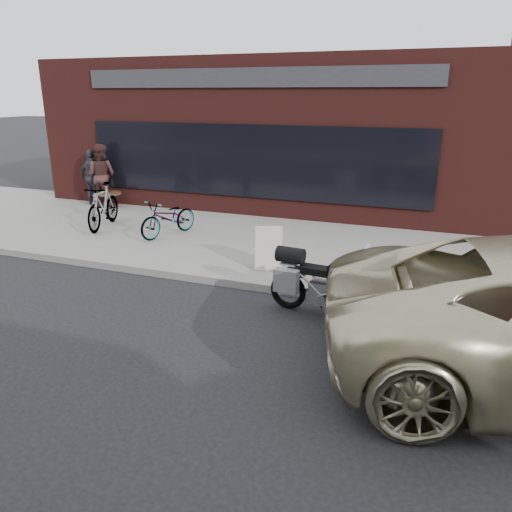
{
  "coord_description": "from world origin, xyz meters",
  "views": [
    {
      "loc": [
        3.17,
        -4.05,
        3.52
      ],
      "look_at": [
        0.29,
        3.56,
        0.85
      ],
      "focal_mm": 35.0,
      "sensor_mm": 36.0,
      "label": 1
    }
  ],
  "objects_px": {
    "motorcycle": "(321,283)",
    "bicycle_rear": "(103,206)",
    "sandwich_sign": "(269,247)",
    "cafe_patron_left": "(101,175)",
    "bicycle_front": "(169,218)",
    "cafe_table": "(108,194)",
    "cafe_patron_right": "(92,178)"
  },
  "relations": [
    {
      "from": "bicycle_front",
      "to": "sandwich_sign",
      "type": "height_order",
      "value": "bicycle_front"
    },
    {
      "from": "motorcycle",
      "to": "bicycle_front",
      "type": "xyz_separation_m",
      "value": [
        -4.53,
        2.91,
        0.03
      ]
    },
    {
      "from": "bicycle_front",
      "to": "cafe_table",
      "type": "height_order",
      "value": "bicycle_front"
    },
    {
      "from": "bicycle_front",
      "to": "bicycle_rear",
      "type": "height_order",
      "value": "bicycle_rear"
    },
    {
      "from": "motorcycle",
      "to": "bicycle_rear",
      "type": "distance_m",
      "value": 7.16
    },
    {
      "from": "cafe_table",
      "to": "cafe_patron_left",
      "type": "relative_size",
      "value": 0.42
    },
    {
      "from": "cafe_patron_left",
      "to": "cafe_patron_right",
      "type": "distance_m",
      "value": 0.36
    },
    {
      "from": "cafe_patron_left",
      "to": "cafe_patron_right",
      "type": "relative_size",
      "value": 1.1
    },
    {
      "from": "bicycle_front",
      "to": "bicycle_rear",
      "type": "relative_size",
      "value": 0.9
    },
    {
      "from": "cafe_table",
      "to": "cafe_patron_right",
      "type": "bearing_deg",
      "value": 167.22
    },
    {
      "from": "motorcycle",
      "to": "cafe_patron_right",
      "type": "xyz_separation_m",
      "value": [
        -8.53,
        5.18,
        0.45
      ]
    },
    {
      "from": "cafe_table",
      "to": "motorcycle",
      "type": "bearing_deg",
      "value": -32.55
    },
    {
      "from": "bicycle_rear",
      "to": "sandwich_sign",
      "type": "xyz_separation_m",
      "value": [
        5.07,
        -1.44,
        -0.14
      ]
    },
    {
      "from": "bicycle_front",
      "to": "cafe_table",
      "type": "xyz_separation_m",
      "value": [
        -3.37,
        2.13,
        -0.03
      ]
    },
    {
      "from": "motorcycle",
      "to": "bicycle_rear",
      "type": "height_order",
      "value": "motorcycle"
    },
    {
      "from": "motorcycle",
      "to": "bicycle_front",
      "type": "bearing_deg",
      "value": 153.11
    },
    {
      "from": "bicycle_rear",
      "to": "cafe_patron_left",
      "type": "relative_size",
      "value": 1.0
    },
    {
      "from": "cafe_table",
      "to": "bicycle_front",
      "type": "bearing_deg",
      "value": -32.29
    },
    {
      "from": "motorcycle",
      "to": "bicycle_rear",
      "type": "xyz_separation_m",
      "value": [
        -6.51,
        2.98,
        0.16
      ]
    },
    {
      "from": "bicycle_front",
      "to": "cafe_patron_left",
      "type": "relative_size",
      "value": 0.9
    },
    {
      "from": "bicycle_rear",
      "to": "cafe_patron_right",
      "type": "relative_size",
      "value": 1.11
    },
    {
      "from": "cafe_patron_left",
      "to": "bicycle_rear",
      "type": "bearing_deg",
      "value": 120.62
    },
    {
      "from": "sandwich_sign",
      "to": "motorcycle",
      "type": "bearing_deg",
      "value": -63.94
    },
    {
      "from": "sandwich_sign",
      "to": "cafe_patron_right",
      "type": "bearing_deg",
      "value": 135.89
    },
    {
      "from": "bicycle_rear",
      "to": "cafe_patron_left",
      "type": "bearing_deg",
      "value": 113.04
    },
    {
      "from": "motorcycle",
      "to": "cafe_table",
      "type": "relative_size",
      "value": 2.61
    },
    {
      "from": "motorcycle",
      "to": "sandwich_sign",
      "type": "bearing_deg",
      "value": 138.85
    },
    {
      "from": "bicycle_rear",
      "to": "sandwich_sign",
      "type": "distance_m",
      "value": 5.27
    },
    {
      "from": "motorcycle",
      "to": "cafe_patron_right",
      "type": "height_order",
      "value": "cafe_patron_right"
    },
    {
      "from": "bicycle_rear",
      "to": "cafe_patron_left",
      "type": "xyz_separation_m",
      "value": [
        -1.67,
        2.2,
        0.38
      ]
    },
    {
      "from": "bicycle_rear",
      "to": "cafe_patron_left",
      "type": "height_order",
      "value": "cafe_patron_left"
    },
    {
      "from": "bicycle_front",
      "to": "cafe_patron_right",
      "type": "xyz_separation_m",
      "value": [
        -4.0,
        2.27,
        0.41
      ]
    }
  ]
}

